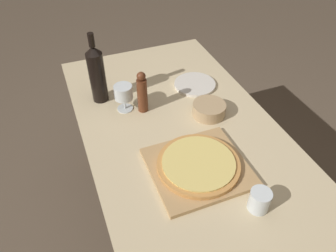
% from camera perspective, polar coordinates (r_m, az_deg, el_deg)
% --- Properties ---
extents(ground_plane, '(12.00, 12.00, 0.00)m').
position_cam_1_polar(ground_plane, '(2.00, 1.95, -16.79)').
color(ground_plane, brown).
extents(dining_table, '(0.83, 1.53, 0.74)m').
position_cam_1_polar(dining_table, '(1.49, 2.52, -3.66)').
color(dining_table, '#CCB78E').
rests_on(dining_table, ground_plane).
extents(cutting_board, '(0.36, 0.34, 0.02)m').
position_cam_1_polar(cutting_board, '(1.27, 5.28, -7.20)').
color(cutting_board, tan).
rests_on(cutting_board, dining_table).
extents(pizza, '(0.32, 0.32, 0.02)m').
position_cam_1_polar(pizza, '(1.26, 5.34, -6.58)').
color(pizza, '#C68947').
rests_on(pizza, cutting_board).
extents(wine_bottle, '(0.08, 0.08, 0.34)m').
position_cam_1_polar(wine_bottle, '(1.55, -12.29, 8.95)').
color(wine_bottle, black).
rests_on(wine_bottle, dining_table).
extents(pepper_mill, '(0.05, 0.05, 0.21)m').
position_cam_1_polar(pepper_mill, '(1.48, -4.52, 5.79)').
color(pepper_mill, '#5B2D19').
rests_on(pepper_mill, dining_table).
extents(wine_glass, '(0.08, 0.08, 0.13)m').
position_cam_1_polar(wine_glass, '(1.50, -7.77, 5.68)').
color(wine_glass, silver).
rests_on(wine_glass, dining_table).
extents(small_bowl, '(0.15, 0.15, 0.06)m').
position_cam_1_polar(small_bowl, '(1.50, 7.15, 2.90)').
color(small_bowl, tan).
rests_on(small_bowl, dining_table).
extents(drinking_tumbler, '(0.07, 0.07, 0.08)m').
position_cam_1_polar(drinking_tumbler, '(1.17, 15.65, -12.36)').
color(drinking_tumbler, silver).
rests_on(drinking_tumbler, dining_table).
extents(dinner_plate, '(0.21, 0.21, 0.01)m').
position_cam_1_polar(dinner_plate, '(1.70, 4.70, 7.25)').
color(dinner_plate, silver).
rests_on(dinner_plate, dining_table).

